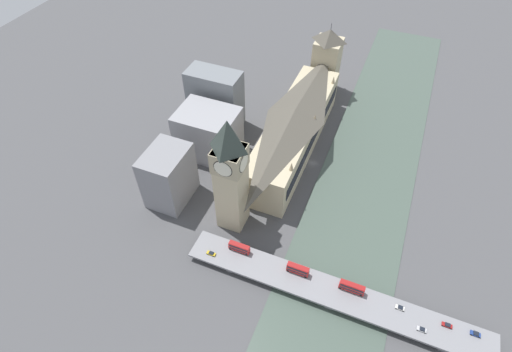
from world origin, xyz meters
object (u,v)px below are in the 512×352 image
(road_bridge, at_px, (333,293))
(double_decker_bus_rear, at_px, (239,247))
(car_northbound_tail, at_px, (476,334))
(car_northbound_lead, at_px, (422,329))
(clock_tower, at_px, (230,173))
(double_decker_bus_lead, at_px, (352,287))
(double_decker_bus_mid, at_px, (298,269))
(car_northbound_mid, at_px, (211,253))
(car_southbound_lead, at_px, (400,308))
(victoria_tower, at_px, (326,61))
(parliament_hall, at_px, (295,129))
(car_southbound_mid, at_px, (447,325))

(road_bridge, bearing_deg, double_decker_bus_rear, -4.70)
(car_northbound_tail, bearing_deg, car_northbound_lead, 17.31)
(car_northbound_lead, bearing_deg, car_northbound_tail, -162.69)
(clock_tower, relative_size, double_decker_bus_lead, 5.94)
(double_decker_bus_mid, distance_m, car_northbound_mid, 40.73)
(double_decker_bus_rear, height_order, car_southbound_lead, double_decker_bus_rear)
(double_decker_bus_rear, bearing_deg, car_northbound_tail, 179.88)
(car_northbound_mid, bearing_deg, car_northbound_lead, -179.81)
(clock_tower, height_order, double_decker_bus_rear, clock_tower)
(clock_tower, relative_size, road_bridge, 0.49)
(double_decker_bus_rear, distance_m, car_northbound_mid, 13.39)
(victoria_tower, distance_m, car_northbound_lead, 175.81)
(double_decker_bus_mid, height_order, car_northbound_tail, double_decker_bus_mid)
(double_decker_bus_lead, height_order, double_decker_bus_mid, double_decker_bus_lead)
(parliament_hall, relative_size, double_decker_bus_mid, 10.39)
(car_northbound_lead, distance_m, car_southbound_lead, 11.29)
(car_southbound_mid, bearing_deg, double_decker_bus_rear, -0.50)
(double_decker_bus_lead, bearing_deg, car_northbound_mid, 5.94)
(victoria_tower, distance_m, double_decker_bus_lead, 157.19)
(car_northbound_mid, bearing_deg, road_bridge, -176.96)
(double_decker_bus_rear, height_order, car_southbound_mid, double_decker_bus_rear)
(double_decker_bus_mid, xyz_separation_m, car_southbound_lead, (-45.29, -0.12, -2.11))
(victoria_tower, distance_m, car_southbound_mid, 175.67)
(double_decker_bus_mid, relative_size, double_decker_bus_rear, 1.00)
(double_decker_bus_lead, height_order, car_southbound_mid, double_decker_bus_lead)
(victoria_tower, relative_size, double_decker_bus_lead, 4.44)
(clock_tower, xyz_separation_m, car_southbound_lead, (-85.47, 18.42, -30.04))
(victoria_tower, bearing_deg, clock_tower, 85.23)
(parliament_hall, relative_size, car_northbound_tail, 27.13)
(double_decker_bus_mid, xyz_separation_m, car_northbound_lead, (-54.83, 5.92, -2.10))
(road_bridge, xyz_separation_m, car_southbound_lead, (-28.05, -3.31, 1.54))
(clock_tower, bearing_deg, victoria_tower, -94.77)
(victoria_tower, height_order, double_decker_bus_rear, victoria_tower)
(parliament_hall, bearing_deg, double_decker_bus_mid, 109.73)
(car_northbound_tail, height_order, car_southbound_mid, car_northbound_tail)
(double_decker_bus_lead, distance_m, double_decker_bus_rear, 53.18)
(clock_tower, xyz_separation_m, car_southbound_mid, (-104.38, 18.77, -30.00))
(parliament_hall, distance_m, road_bridge, 97.71)
(victoria_tower, xyz_separation_m, double_decker_bus_rear, (-0.58, 146.79, -15.47))
(car_southbound_mid, bearing_deg, clock_tower, -10.19)
(car_southbound_lead, distance_m, car_southbound_mid, 18.92)
(road_bridge, height_order, double_decker_bus_mid, double_decker_bus_mid)
(double_decker_bus_mid, bearing_deg, car_southbound_lead, -179.84)
(car_southbound_lead, bearing_deg, car_northbound_mid, 4.26)
(double_decker_bus_rear, xyz_separation_m, car_northbound_lead, (-83.68, 6.52, -1.98))
(double_decker_bus_mid, relative_size, car_northbound_lead, 2.68)
(victoria_tower, distance_m, double_decker_bus_rear, 147.60)
(double_decker_bus_rear, bearing_deg, clock_tower, -57.75)
(double_decker_bus_rear, distance_m, car_southbound_mid, 93.09)
(double_decker_bus_mid, height_order, car_southbound_lead, double_decker_bus_mid)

